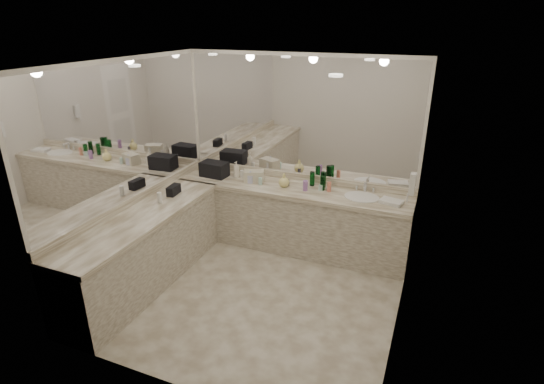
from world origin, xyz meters
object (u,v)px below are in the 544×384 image
at_px(wall_phone, 412,184).
at_px(soap_bottle_b, 251,177).
at_px(black_toiletry_bag, 214,169).
at_px(cream_cosmetic_case, 254,176).
at_px(hand_towel, 391,202).
at_px(sink, 362,198).
at_px(soap_bottle_a, 236,169).
at_px(soap_bottle_c, 284,180).

xyz_separation_m(wall_phone, soap_bottle_b, (-2.12, 0.43, -0.37)).
bearing_deg(black_toiletry_bag, soap_bottle_b, -4.82).
xyz_separation_m(black_toiletry_bag, cream_cosmetic_case, (0.61, 0.02, -0.03)).
height_order(cream_cosmetic_case, hand_towel, cream_cosmetic_case).
height_order(black_toiletry_bag, cream_cosmetic_case, black_toiletry_bag).
relative_size(wall_phone, cream_cosmetic_case, 0.88).
distance_m(sink, soap_bottle_b, 1.51).
xyz_separation_m(soap_bottle_a, soap_bottle_b, (0.28, -0.13, -0.03)).
bearing_deg(black_toiletry_bag, soap_bottle_a, 14.22).
bearing_deg(hand_towel, black_toiletry_bag, 179.26).
bearing_deg(soap_bottle_b, hand_towel, 0.54).
bearing_deg(soap_bottle_a, sink, -1.97).
bearing_deg(hand_towel, wall_phone, -62.50).
relative_size(black_toiletry_bag, cream_cosmetic_case, 1.39).
bearing_deg(soap_bottle_a, soap_bottle_b, -24.65).
height_order(wall_phone, hand_towel, wall_phone).
height_order(cream_cosmetic_case, soap_bottle_a, soap_bottle_a).
distance_m(black_toiletry_bag, soap_bottle_b, 0.59).
bearing_deg(soap_bottle_b, soap_bottle_c, 4.97).
relative_size(wall_phone, hand_towel, 0.91).
distance_m(sink, soap_bottle_c, 1.04).
relative_size(hand_towel, soap_bottle_c, 1.42).
height_order(sink, wall_phone, wall_phone).
bearing_deg(black_toiletry_bag, wall_phone, -10.11).
xyz_separation_m(sink, soap_bottle_b, (-1.51, -0.07, 0.09)).
distance_m(hand_towel, soap_bottle_b, 1.88).
bearing_deg(hand_towel, soap_bottle_b, -179.46).
bearing_deg(sink, soap_bottle_a, 178.03).
bearing_deg(hand_towel, sink, 172.41).
xyz_separation_m(cream_cosmetic_case, soap_bottle_b, (-0.02, -0.07, 0.01)).
relative_size(sink, wall_phone, 1.83).
height_order(wall_phone, soap_bottle_a, wall_phone).
distance_m(sink, cream_cosmetic_case, 1.50).
height_order(black_toiletry_bag, soap_bottle_b, black_toiletry_bag).
bearing_deg(soap_bottle_b, wall_phone, -11.56).
height_order(sink, cream_cosmetic_case, cream_cosmetic_case).
relative_size(sink, soap_bottle_b, 2.63).
bearing_deg(sink, cream_cosmetic_case, 179.84).
xyz_separation_m(black_toiletry_bag, soap_bottle_b, (0.59, -0.05, -0.02)).
bearing_deg(sink, soap_bottle_b, -177.46).
distance_m(cream_cosmetic_case, soap_bottle_c, 0.46).
bearing_deg(cream_cosmetic_case, hand_towel, -22.26).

